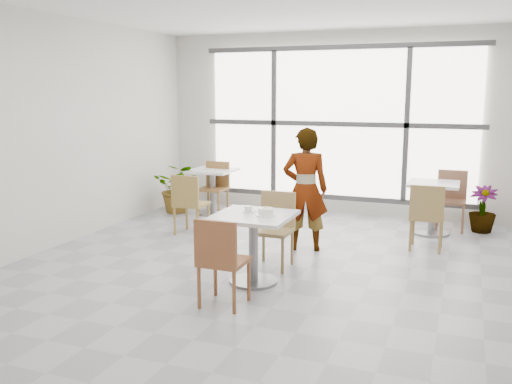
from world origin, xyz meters
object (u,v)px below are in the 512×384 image
(bg_table_right, at_px, (433,201))
(plant_right, at_px, (483,209))
(chair_far, at_px, (275,224))
(coffee_cup, at_px, (248,209))
(oatmeal_bowl, at_px, (266,212))
(plant_left, at_px, (178,188))
(bg_chair_left_near, at_px, (189,200))
(chair_near, at_px, (220,257))
(bg_chair_right_near, at_px, (427,213))
(main_table, at_px, (253,235))
(bg_chair_left_far, at_px, (215,184))
(bg_chair_right_far, at_px, (451,196))
(bg_table_left, at_px, (213,185))
(person, at_px, (305,190))

(bg_table_right, height_order, plant_right, bg_table_right)
(chair_far, bearing_deg, coffee_cup, -100.75)
(oatmeal_bowl, bearing_deg, plant_left, 132.52)
(bg_chair_left_near, bearing_deg, chair_near, 123.90)
(bg_chair_right_near, distance_m, plant_right, 1.50)
(plant_left, bearing_deg, bg_table_right, 0.39)
(main_table, bearing_deg, bg_chair_left_near, 135.71)
(bg_table_right, xyz_separation_m, bg_chair_left_far, (-3.48, 0.11, 0.01))
(oatmeal_bowl, bearing_deg, bg_table_right, 62.51)
(bg_chair_right_near, height_order, plant_left, bg_chair_right_near)
(chair_near, relative_size, bg_chair_right_far, 1.00)
(oatmeal_bowl, bearing_deg, main_table, 173.99)
(coffee_cup, relative_size, bg_chair_left_near, 0.18)
(chair_near, bearing_deg, plant_left, -55.94)
(coffee_cup, height_order, bg_chair_right_far, bg_chair_right_far)
(bg_table_right, height_order, bg_chair_right_near, bg_chair_right_near)
(oatmeal_bowl, xyz_separation_m, bg_chair_left_near, (-1.74, 1.57, -0.29))
(bg_table_right, bearing_deg, chair_far, -126.28)
(bg_chair_left_far, relative_size, bg_chair_right_near, 1.00)
(chair_far, distance_m, bg_chair_left_near, 1.85)
(oatmeal_bowl, height_order, bg_chair_left_far, bg_chair_left_far)
(chair_far, distance_m, bg_table_right, 2.74)
(coffee_cup, bearing_deg, bg_chair_left_near, 135.51)
(bg_chair_right_near, relative_size, plant_left, 1.04)
(chair_near, xyz_separation_m, chair_far, (0.05, 1.41, 0.00))
(oatmeal_bowl, relative_size, coffee_cup, 1.32)
(oatmeal_bowl, relative_size, plant_left, 0.25)
(bg_table_left, distance_m, bg_table_right, 3.52)
(chair_far, distance_m, coffee_cup, 0.65)
(bg_table_right, bearing_deg, oatmeal_bowl, -117.49)
(coffee_cup, height_order, person, person)
(coffee_cup, bearing_deg, chair_near, -86.27)
(bg_chair_right_far, bearing_deg, plant_left, -174.23)
(main_table, relative_size, person, 0.51)
(chair_near, bearing_deg, bg_chair_right_near, -121.92)
(chair_far, relative_size, bg_chair_left_near, 1.00)
(chair_near, distance_m, bg_chair_right_near, 3.15)
(main_table, height_order, plant_right, main_table)
(main_table, relative_size, plant_right, 1.17)
(oatmeal_bowl, relative_size, bg_chair_left_far, 0.24)
(bg_table_left, bearing_deg, plant_right, 3.85)
(chair_near, height_order, bg_chair_right_near, same)
(bg_chair_left_far, height_order, bg_chair_right_near, same)
(chair_far, bearing_deg, plant_right, 48.22)
(bg_chair_left_near, relative_size, bg_chair_right_near, 1.00)
(oatmeal_bowl, bearing_deg, coffee_cup, 158.47)
(bg_table_left, distance_m, bg_chair_right_near, 3.65)
(bg_chair_left_far, bearing_deg, main_table, -58.17)
(chair_near, xyz_separation_m, bg_table_right, (1.67, 3.62, -0.01))
(bg_table_left, xyz_separation_m, bg_chair_left_near, (0.28, -1.39, 0.01))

